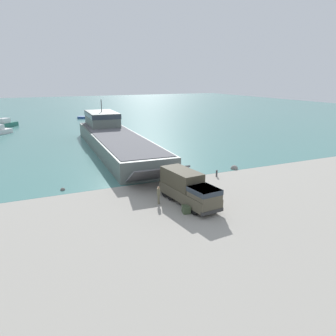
% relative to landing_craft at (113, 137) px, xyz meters
% --- Properties ---
extents(ground_plane, '(240.00, 240.00, 0.00)m').
position_rel_landing_craft_xyz_m(ground_plane, '(0.16, -27.53, -1.91)').
color(ground_plane, '#9E998E').
extents(water_surface, '(240.00, 180.00, 0.01)m').
position_rel_landing_craft_xyz_m(water_surface, '(0.16, 69.33, -1.91)').
color(water_surface, '#477F7A').
rests_on(water_surface, ground_plane).
extents(landing_craft, '(9.48, 40.16, 7.72)m').
position_rel_landing_craft_xyz_m(landing_craft, '(0.00, 0.00, 0.00)').
color(landing_craft, '#56605B').
rests_on(landing_craft, ground_plane).
extents(military_truck, '(3.11, 7.86, 3.14)m').
position_rel_landing_craft_xyz_m(military_truck, '(-0.46, -28.42, -0.32)').
color(military_truck, '#4C4738').
rests_on(military_truck, ground_plane).
extents(soldier_on_ramp, '(0.32, 0.48, 1.78)m').
position_rel_landing_craft_xyz_m(soldier_on_ramp, '(-3.10, -27.25, -0.88)').
color(soldier_on_ramp, '#6B664C').
rests_on(soldier_on_ramp, ground_plane).
extents(moored_boat_a, '(7.83, 4.52, 1.39)m').
position_rel_landing_craft_xyz_m(moored_boat_a, '(5.20, 43.40, -1.45)').
color(moored_boat_a, navy).
rests_on(moored_boat_a, ground_plane).
extents(moored_boat_c, '(7.03, 7.66, 2.18)m').
position_rel_landing_craft_xyz_m(moored_boat_c, '(-18.14, 34.43, -1.19)').
color(moored_boat_c, '#2D7060').
rests_on(moored_boat_c, ground_plane).
extents(mooring_bollard, '(0.25, 0.25, 0.84)m').
position_rel_landing_craft_xyz_m(mooring_bollard, '(7.06, -21.93, -1.46)').
color(mooring_bollard, '#333338').
rests_on(mooring_bollard, ground_plane).
extents(cargo_crate, '(0.83, 0.94, 0.68)m').
position_rel_landing_craft_xyz_m(cargo_crate, '(-1.68, -30.38, -1.58)').
color(cargo_crate, '#3D4C33').
rests_on(cargo_crate, ground_plane).
extents(shoreline_rock_a, '(0.99, 0.99, 0.99)m').
position_rel_landing_craft_xyz_m(shoreline_rock_a, '(11.15, -19.97, -1.91)').
color(shoreline_rock_a, gray).
rests_on(shoreline_rock_a, ground_plane).
extents(shoreline_rock_b, '(0.53, 0.53, 0.53)m').
position_rel_landing_craft_xyz_m(shoreline_rock_b, '(-11.15, -19.18, -1.91)').
color(shoreline_rock_b, '#66605B').
rests_on(shoreline_rock_b, ground_plane).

